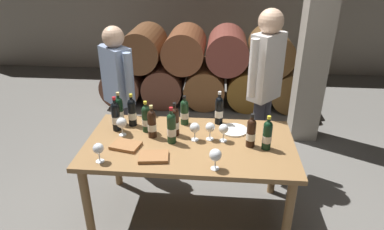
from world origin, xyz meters
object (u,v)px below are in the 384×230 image
at_px(wine_glass_4, 98,149).
at_px(serving_plate, 234,130).
at_px(wine_bottle_1, 172,128).
at_px(taster_seated_left, 118,88).
at_px(wine_bottle_5, 132,112).
at_px(leather_ledger, 154,157).
at_px(wine_bottle_7, 146,118).
at_px(wine_glass_3, 122,123).
at_px(wine_bottle_8, 119,111).
at_px(wine_glass_5, 210,128).
at_px(wine_bottle_2, 267,135).
at_px(tasting_notebook, 126,146).
at_px(wine_glass_1, 195,128).
at_px(wine_bottle_3, 116,116).
at_px(wine_glass_2, 215,155).
at_px(wine_bottle_10, 219,110).
at_px(dining_table, 190,152).
at_px(sommelier_presenting, 265,80).
at_px(wine_bottle_4, 185,112).
at_px(wine_bottle_0, 152,123).
at_px(wine_bottle_9, 251,132).
at_px(wine_glass_0, 224,129).
at_px(wine_bottle_6, 175,121).

relative_size(wine_glass_4, serving_plate, 0.64).
bearing_deg(wine_bottle_1, taster_seated_left, 131.23).
bearing_deg(serving_plate, taster_seated_left, 156.86).
xyz_separation_m(wine_bottle_5, leather_ledger, (0.29, -0.52, -0.12)).
bearing_deg(wine_bottle_7, serving_plate, 5.30).
bearing_deg(wine_glass_3, wine_bottle_8, 110.32).
xyz_separation_m(wine_bottle_5, wine_glass_5, (0.70, -0.19, -0.02)).
xyz_separation_m(wine_bottle_2, tasting_notebook, (-1.11, -0.08, -0.11)).
bearing_deg(wine_glass_1, wine_bottle_3, 170.50).
bearing_deg(wine_glass_2, wine_bottle_10, 88.89).
distance_m(dining_table, wine_glass_2, 0.46).
bearing_deg(leather_ledger, wine_bottle_2, 7.21).
bearing_deg(wine_bottle_1, sommelier_presenting, 43.52).
xyz_separation_m(wine_bottle_4, leather_ledger, (-0.17, -0.59, -0.10)).
height_order(wine_bottle_0, wine_bottle_3, wine_bottle_3).
distance_m(wine_glass_1, wine_glass_2, 0.44).
relative_size(wine_bottle_9, wine_bottle_10, 0.92).
bearing_deg(wine_bottle_0, wine_bottle_5, 138.20).
distance_m(wine_bottle_1, taster_seated_left, 0.98).
relative_size(wine_glass_0, wine_glass_4, 0.99).
relative_size(wine_bottle_3, wine_bottle_8, 1.02).
bearing_deg(wine_bottle_3, serving_plate, 4.07).
distance_m(wine_bottle_9, wine_glass_0, 0.22).
xyz_separation_m(dining_table, wine_bottle_8, (-0.65, 0.27, 0.22)).
xyz_separation_m(wine_bottle_4, tasting_notebook, (-0.42, -0.44, -0.10)).
bearing_deg(wine_bottle_5, wine_bottle_1, -34.79).
xyz_separation_m(wine_bottle_2, taster_seated_left, (-1.40, 0.76, 0.04)).
xyz_separation_m(wine_bottle_6, wine_glass_4, (-0.50, -0.45, -0.02)).
bearing_deg(tasting_notebook, wine_bottle_8, 124.25).
distance_m(wine_bottle_3, serving_plate, 1.02).
height_order(wine_bottle_3, taster_seated_left, taster_seated_left).
distance_m(dining_table, wine_glass_3, 0.62).
relative_size(dining_table, wine_bottle_8, 5.59).
xyz_separation_m(dining_table, sommelier_presenting, (0.66, 0.75, 0.37)).
distance_m(wine_glass_5, leather_ledger, 0.53).
distance_m(wine_glass_3, wine_glass_4, 0.41).
relative_size(sommelier_presenting, taster_seated_left, 1.11).
height_order(wine_bottle_3, wine_glass_3, wine_bottle_3).
bearing_deg(wine_bottle_4, wine_bottle_10, 6.74).
xyz_separation_m(wine_bottle_2, serving_plate, (-0.25, 0.27, -0.12)).
bearing_deg(wine_bottle_4, wine_glass_0, -38.69).
distance_m(dining_table, wine_bottle_2, 0.65).
xyz_separation_m(dining_table, tasting_notebook, (-0.50, -0.12, 0.11)).
relative_size(wine_bottle_4, wine_glass_4, 1.75).
bearing_deg(wine_bottle_6, wine_glass_5, -10.07).
distance_m(wine_bottle_1, leather_ledger, 0.29).
distance_m(wine_bottle_9, wine_bottle_10, 0.45).
xyz_separation_m(wine_bottle_6, wine_glass_1, (0.17, -0.07, -0.02)).
bearing_deg(wine_glass_4, wine_bottle_5, 80.15).
xyz_separation_m(wine_bottle_5, taster_seated_left, (-0.25, 0.46, 0.03)).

